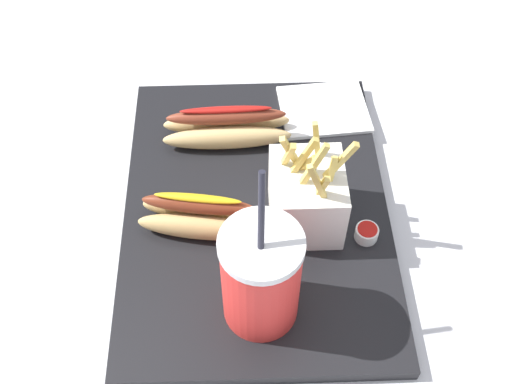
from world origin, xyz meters
TOP-DOWN VIEW (x-y plane):
  - ground_plane at (0.00, 0.00)m, footprint 2.40×2.40m
  - food_tray at (0.00, 0.00)m, footprint 0.48×0.35m
  - soda_cup at (-0.15, -0.00)m, footprint 0.09×0.09m
  - fries_basket at (-0.02, -0.06)m, footprint 0.10×0.10m
  - hot_dog_1 at (0.12, 0.04)m, footprint 0.06×0.19m
  - hot_dog_2 at (-0.03, 0.07)m, footprint 0.08×0.16m
  - ketchup_cup_1 at (0.08, -0.09)m, footprint 0.04×0.04m
  - ketchup_cup_2 at (-0.06, -0.14)m, footprint 0.03×0.03m
  - napkin_stack at (0.18, -0.11)m, footprint 0.12×0.14m

SIDE VIEW (x-z plane):
  - ground_plane at x=0.00m, z-range -0.02..0.00m
  - food_tray at x=0.00m, z-range 0.00..0.02m
  - napkin_stack at x=0.18m, z-range 0.02..0.03m
  - ketchup_cup_1 at x=0.08m, z-range 0.02..0.04m
  - ketchup_cup_2 at x=-0.06m, z-range 0.02..0.04m
  - hot_dog_1 at x=0.12m, z-range 0.01..0.08m
  - hot_dog_2 at x=-0.03m, z-range 0.01..0.08m
  - fries_basket at x=-0.02m, z-range -0.01..0.15m
  - soda_cup at x=-0.15m, z-range -0.02..0.21m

